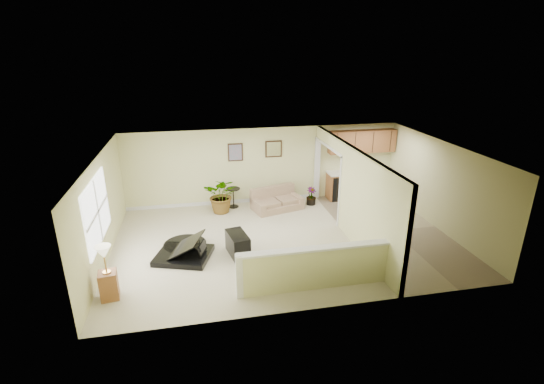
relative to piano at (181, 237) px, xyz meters
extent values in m
plane|color=#C0B595|center=(2.70, 0.28, -0.51)|extent=(9.00, 9.00, 0.00)
cube|color=beige|center=(2.70, 3.28, 0.74)|extent=(9.00, 0.04, 2.50)
cube|color=beige|center=(2.70, -2.72, 0.74)|extent=(9.00, 0.04, 2.50)
cube|color=beige|center=(-1.80, 0.28, 0.74)|extent=(0.04, 6.00, 2.50)
cube|color=beige|center=(7.20, 0.28, 0.74)|extent=(0.04, 6.00, 2.50)
cube|color=white|center=(2.70, 0.28, 1.99)|extent=(9.00, 6.00, 0.04)
cube|color=gray|center=(5.85, 0.28, -0.51)|extent=(2.70, 6.00, 0.01)
cube|color=beige|center=(4.50, -0.92, 0.74)|extent=(0.12, 3.60, 2.50)
cube|color=beige|center=(4.50, 2.06, 1.79)|extent=(0.12, 2.35, 0.40)
cube|color=beige|center=(2.85, -2.02, -0.03)|extent=(3.30, 0.12, 0.95)
cube|color=silver|center=(2.85, -2.02, 0.46)|extent=(3.40, 0.22, 0.05)
cube|color=silver|center=(1.20, -2.02, -0.01)|extent=(0.14, 0.14, 1.00)
cube|color=white|center=(-1.79, -0.22, 0.94)|extent=(0.05, 2.15, 1.45)
cube|color=#331F12|center=(1.75, 3.26, 1.24)|extent=(0.48, 0.03, 0.58)
cube|color=#925D72|center=(1.75, 3.24, 1.24)|extent=(0.40, 0.01, 0.50)
cube|color=#331F12|center=(3.00, 3.26, 1.29)|extent=(0.55, 0.03, 0.55)
cube|color=silver|center=(3.00, 3.24, 1.29)|extent=(0.46, 0.01, 0.46)
cube|color=#995F32|center=(6.00, 2.98, -0.06)|extent=(2.30, 0.60, 0.90)
cube|color=silver|center=(6.00, 2.98, 0.41)|extent=(2.36, 0.65, 0.04)
cube|color=black|center=(5.20, 2.98, -0.08)|extent=(0.60, 0.60, 0.84)
cube|color=#995F32|center=(6.00, 3.10, 1.44)|extent=(2.30, 0.35, 0.75)
cube|color=black|center=(0.03, -0.12, 0.17)|extent=(1.57, 1.46, 0.27)
cylinder|color=black|center=(-0.10, 0.36, 0.17)|extent=(1.10, 1.10, 0.27)
cube|color=silver|center=(0.79, -0.12, 0.14)|extent=(0.46, 0.90, 0.02)
cube|color=black|center=(-0.06, -0.03, 0.41)|extent=(1.28, 1.28, 0.60)
cube|color=black|center=(1.37, -0.20, -0.23)|extent=(0.57, 0.90, 0.56)
cube|color=tan|center=(2.96, 2.49, -0.29)|extent=(1.72, 1.25, 0.43)
cube|color=tan|center=(2.96, 2.83, 0.15)|extent=(1.55, 0.61, 0.45)
cube|color=tan|center=(2.28, 2.49, 0.01)|extent=(0.41, 0.89, 0.16)
cube|color=tan|center=(3.64, 2.49, 0.01)|extent=(0.41, 0.89, 0.16)
cylinder|color=black|center=(1.60, 2.93, -0.50)|extent=(0.32, 0.32, 0.03)
cylinder|color=black|center=(1.60, 2.93, -0.19)|extent=(0.03, 0.03, 0.62)
cylinder|color=black|center=(1.60, 2.93, 0.12)|extent=(0.45, 0.45, 0.03)
cylinder|color=black|center=(1.22, 2.58, -0.39)|extent=(0.33, 0.33, 0.23)
imported|color=#1F5118|center=(1.22, 2.58, 0.07)|extent=(1.28, 1.19, 1.17)
cylinder|color=black|center=(4.15, 2.66, -0.40)|extent=(0.31, 0.31, 0.21)
imported|color=#1F5118|center=(4.15, 2.66, -0.21)|extent=(0.42, 0.42, 0.59)
cube|color=#995F32|center=(-1.45, -1.52, -0.20)|extent=(0.40, 0.40, 0.61)
cylinder|color=#B9863D|center=(-1.45, -1.52, 0.11)|extent=(0.16, 0.16, 0.02)
cylinder|color=#B9863D|center=(-1.45, -1.52, 0.32)|extent=(0.03, 0.03, 0.41)
cone|color=beige|center=(-1.45, -1.52, 0.57)|extent=(0.33, 0.33, 0.26)
camera|label=1|loc=(0.49, -8.99, 4.42)|focal=26.00mm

